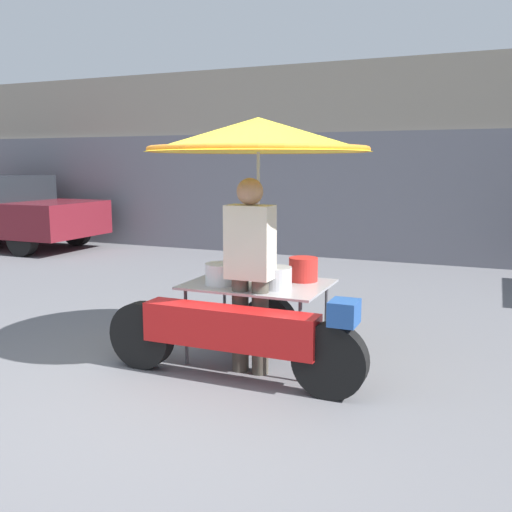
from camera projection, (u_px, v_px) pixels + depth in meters
The scene contains 4 objects.
ground_plane at pixel (180, 396), 4.31m from camera, with size 36.00×36.00×0.00m, color slate.
shopfront_building at pixel (380, 162), 10.97m from camera, with size 28.00×2.06×3.52m.
vendor_motorcycle_cart at pixel (256, 174), 4.80m from camera, with size 2.23×1.93×2.12m.
vendor_person at pixel (250, 266), 4.66m from camera, with size 0.38×0.22×1.62m.
Camera 1 is at (2.12, -3.54, 1.74)m, focal length 40.00 mm.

